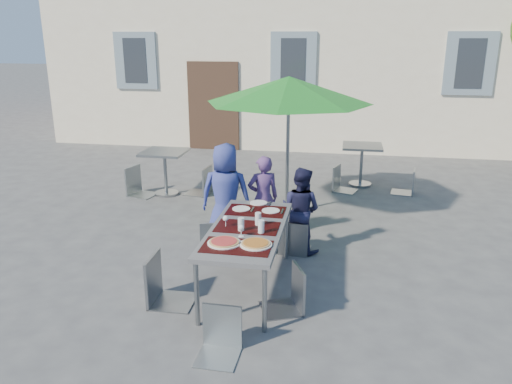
% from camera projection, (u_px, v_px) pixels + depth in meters
% --- Properties ---
extents(ground, '(90.00, 90.00, 0.00)m').
position_uv_depth(ground, '(217.00, 298.00, 5.55)').
color(ground, '#474749').
rests_on(ground, ground).
extents(dining_table, '(0.80, 1.85, 0.76)m').
position_uv_depth(dining_table, '(247.00, 232.00, 5.59)').
color(dining_table, '#414146').
rests_on(dining_table, ground).
extents(pizza_near_left, '(0.35, 0.35, 0.03)m').
position_uv_depth(pizza_near_left, '(224.00, 242.00, 5.12)').
color(pizza_near_left, white).
rests_on(pizza_near_left, dining_table).
extents(pizza_near_right, '(0.34, 0.34, 0.03)m').
position_uv_depth(pizza_near_right, '(256.00, 244.00, 5.08)').
color(pizza_near_right, white).
rests_on(pizza_near_right, dining_table).
extents(glassware, '(0.49, 0.42, 0.15)m').
position_uv_depth(glassware, '(249.00, 223.00, 5.46)').
color(glassware, silver).
rests_on(glassware, dining_table).
extents(place_settings, '(0.63, 0.49, 0.01)m').
position_uv_depth(place_settings, '(257.00, 207.00, 6.19)').
color(place_settings, white).
rests_on(place_settings, dining_table).
extents(child_0, '(0.72, 0.50, 1.42)m').
position_uv_depth(child_0, '(226.00, 194.00, 6.85)').
color(child_0, '#323C8B').
rests_on(child_0, ground).
extents(child_1, '(0.52, 0.43, 1.22)m').
position_uv_depth(child_1, '(263.00, 198.00, 7.03)').
color(child_1, '#5C3B79').
rests_on(child_1, ground).
extents(child_2, '(0.65, 0.52, 1.16)m').
position_uv_depth(child_2, '(301.00, 210.00, 6.63)').
color(child_2, '#1C1C3E').
rests_on(child_2, ground).
extents(chair_0, '(0.47, 0.48, 0.88)m').
position_uv_depth(chair_0, '(214.00, 217.00, 6.57)').
color(chair_0, gray).
rests_on(chair_0, ground).
extents(chair_1, '(0.49, 0.50, 0.87)m').
position_uv_depth(chair_1, '(250.00, 219.00, 6.51)').
color(chair_1, gray).
rests_on(chair_1, ground).
extents(chair_2, '(0.42, 0.42, 0.88)m').
position_uv_depth(chair_2, '(295.00, 218.00, 6.55)').
color(chair_2, gray).
rests_on(chair_2, ground).
extents(chair_3, '(0.47, 0.46, 1.02)m').
position_uv_depth(chair_3, '(161.00, 251.00, 5.30)').
color(chair_3, gray).
rests_on(chair_3, ground).
extents(chair_4, '(0.53, 0.53, 0.91)m').
position_uv_depth(chair_4, '(290.00, 264.00, 5.18)').
color(chair_4, gray).
rests_on(chair_4, ground).
extents(chair_5, '(0.38, 0.38, 0.84)m').
position_uv_depth(chair_5, '(219.00, 306.00, 4.46)').
color(chair_5, '#8E9699').
rests_on(chair_5, ground).
extents(patio_umbrella, '(2.60, 2.60, 2.21)m').
position_uv_depth(patio_umbrella, '(289.00, 91.00, 7.66)').
color(patio_umbrella, '#989B9F').
rests_on(patio_umbrella, ground).
extents(cafe_table_0, '(0.76, 0.76, 0.82)m').
position_uv_depth(cafe_table_0, '(165.00, 164.00, 9.03)').
color(cafe_table_0, '#989B9F').
rests_on(cafe_table_0, ground).
extents(bg_chair_l_0, '(0.54, 0.54, 1.00)m').
position_uv_depth(bg_chair_l_0, '(137.00, 164.00, 9.01)').
color(bg_chair_l_0, '#91989C').
rests_on(bg_chair_l_0, ground).
extents(bg_chair_r_0, '(0.49, 0.48, 0.97)m').
position_uv_depth(bg_chair_r_0, '(202.00, 164.00, 9.06)').
color(bg_chair_r_0, gray).
rests_on(bg_chair_r_0, ground).
extents(cafe_table_1, '(0.75, 0.75, 0.80)m').
position_uv_depth(cafe_table_1, '(362.00, 157.00, 9.61)').
color(cafe_table_1, '#989B9F').
rests_on(cafe_table_1, ground).
extents(bg_chair_l_1, '(0.50, 0.50, 0.90)m').
position_uv_depth(bg_chair_l_1, '(342.00, 164.00, 9.29)').
color(bg_chair_l_1, gray).
rests_on(bg_chair_l_1, ground).
extents(bg_chair_r_1, '(0.45, 0.45, 0.88)m').
position_uv_depth(bg_chair_r_1, '(410.00, 167.00, 9.10)').
color(bg_chair_r_1, gray).
rests_on(bg_chair_r_1, ground).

